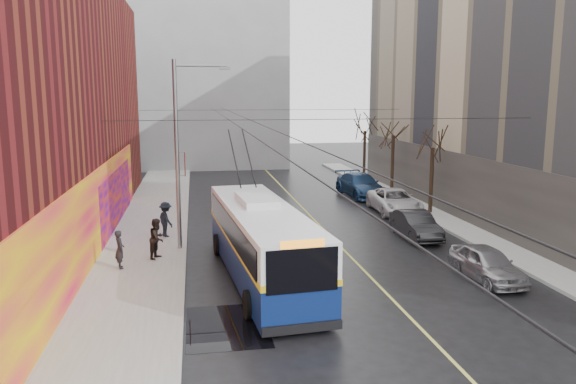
% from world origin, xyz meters
% --- Properties ---
extents(ground, '(140.00, 140.00, 0.00)m').
position_xyz_m(ground, '(0.00, 0.00, 0.00)').
color(ground, black).
rests_on(ground, ground).
extents(sidewalk_left, '(4.00, 60.00, 0.15)m').
position_xyz_m(sidewalk_left, '(-8.00, 12.00, 0.07)').
color(sidewalk_left, gray).
rests_on(sidewalk_left, ground).
extents(sidewalk_right, '(2.00, 60.00, 0.15)m').
position_xyz_m(sidewalk_right, '(9.00, 12.00, 0.07)').
color(sidewalk_right, gray).
rests_on(sidewalk_right, ground).
extents(lane_line, '(0.12, 50.00, 0.01)m').
position_xyz_m(lane_line, '(1.50, 14.00, 0.00)').
color(lane_line, '#BFB74C').
rests_on(lane_line, ground).
extents(building_far, '(20.50, 12.10, 18.00)m').
position_xyz_m(building_far, '(-6.00, 44.99, 9.02)').
color(building_far, gray).
rests_on(building_far, ground).
extents(streetlight_pole, '(2.65, 0.60, 9.00)m').
position_xyz_m(streetlight_pole, '(-6.14, 10.00, 4.85)').
color(streetlight_pole, slate).
rests_on(streetlight_pole, ground).
extents(catenary_wires, '(18.00, 60.00, 0.22)m').
position_xyz_m(catenary_wires, '(-2.54, 14.77, 6.25)').
color(catenary_wires, black).
extents(tree_near, '(3.20, 3.20, 6.40)m').
position_xyz_m(tree_near, '(9.00, 16.00, 4.98)').
color(tree_near, black).
rests_on(tree_near, ground).
extents(tree_mid, '(3.20, 3.20, 6.68)m').
position_xyz_m(tree_mid, '(9.00, 23.00, 5.25)').
color(tree_mid, black).
rests_on(tree_mid, ground).
extents(tree_far, '(3.20, 3.20, 6.57)m').
position_xyz_m(tree_far, '(9.00, 30.00, 5.14)').
color(tree_far, black).
rests_on(tree_far, ground).
extents(puddle, '(2.61, 3.69, 0.01)m').
position_xyz_m(puddle, '(-4.61, 0.68, 0.00)').
color(puddle, black).
rests_on(puddle, ground).
extents(pigeons_flying, '(3.08, 3.68, 1.68)m').
position_xyz_m(pigeons_flying, '(-2.49, 9.42, 7.48)').
color(pigeons_flying, slate).
extents(trolleybus, '(3.64, 12.22, 5.72)m').
position_xyz_m(trolleybus, '(-2.92, 5.27, 1.59)').
color(trolleybus, '#0A1B50').
rests_on(trolleybus, ground).
extents(parked_car_a, '(1.80, 4.11, 1.38)m').
position_xyz_m(parked_car_a, '(6.00, 3.58, 0.69)').
color(parked_car_a, '#A2A1A6').
rests_on(parked_car_a, ground).
extents(parked_car_b, '(1.53, 4.28, 1.41)m').
position_xyz_m(parked_car_b, '(5.80, 10.51, 0.70)').
color(parked_car_b, '#232325').
rests_on(parked_car_b, ground).
extents(parked_car_c, '(2.71, 5.50, 1.50)m').
position_xyz_m(parked_car_c, '(6.96, 16.85, 0.75)').
color(parked_car_c, silver).
rests_on(parked_car_c, ground).
extents(parked_car_d, '(2.92, 5.98, 1.68)m').
position_xyz_m(parked_car_d, '(6.56, 22.94, 0.84)').
color(parked_car_d, navy).
rests_on(parked_car_d, ground).
extents(following_car, '(2.17, 4.32, 1.41)m').
position_xyz_m(following_car, '(-2.66, 20.02, 0.71)').
color(following_car, '#9E9FA3').
rests_on(following_car, ground).
extents(pedestrian_a, '(0.55, 0.68, 1.64)m').
position_xyz_m(pedestrian_a, '(-8.72, 7.19, 0.97)').
color(pedestrian_a, black).
rests_on(pedestrian_a, sidewalk_left).
extents(pedestrian_b, '(0.98, 1.08, 1.82)m').
position_xyz_m(pedestrian_b, '(-7.24, 8.44, 1.06)').
color(pedestrian_b, black).
rests_on(pedestrian_b, sidewalk_left).
extents(pedestrian_c, '(1.16, 1.35, 1.81)m').
position_xyz_m(pedestrian_c, '(-7.05, 12.40, 1.06)').
color(pedestrian_c, black).
rests_on(pedestrian_c, sidewalk_left).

